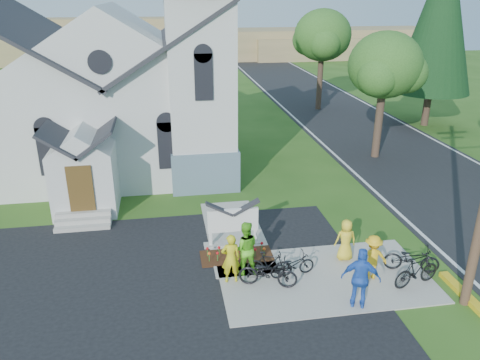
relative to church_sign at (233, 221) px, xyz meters
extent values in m
plane|color=#2B5217|center=(1.20, -3.20, -1.03)|extent=(120.00, 120.00, 0.00)
cube|color=black|center=(11.20, 11.80, -1.02)|extent=(8.00, 90.00, 0.02)
cube|color=#A49D94|center=(2.70, -2.70, -1.00)|extent=(7.00, 4.00, 0.05)
cube|color=silver|center=(-4.80, 9.80, 1.47)|extent=(11.00, 9.00, 5.00)
cube|color=slate|center=(-0.50, 6.50, -0.03)|extent=(3.20, 3.20, 2.00)
cube|color=silver|center=(-0.50, 6.50, 3.47)|extent=(3.00, 3.00, 9.00)
cube|color=silver|center=(-5.80, 4.10, 0.37)|extent=(2.60, 2.40, 2.80)
cube|color=#513917|center=(-5.80, 2.87, 0.47)|extent=(1.00, 0.10, 2.00)
cube|color=#A49D94|center=(0.00, 0.00, -0.98)|extent=(2.20, 0.40, 0.10)
cube|color=white|center=(-0.85, 0.00, -0.48)|extent=(0.12, 0.12, 1.00)
cube|color=white|center=(0.85, 0.00, -0.48)|extent=(0.12, 0.12, 1.00)
cube|color=white|center=(0.00, 0.00, 0.02)|extent=(1.90, 0.14, 0.90)
cube|color=#3B2410|center=(0.00, -0.90, -0.99)|extent=(2.60, 1.10, 0.07)
cylinder|color=#39271F|center=(9.70, 8.80, 1.00)|extent=(0.44, 0.44, 4.05)
ellipsoid|color=#2A551D|center=(9.70, 8.80, 4.22)|extent=(4.00, 4.00, 3.60)
cylinder|color=#39271F|center=(10.20, 20.80, 1.22)|extent=(0.44, 0.44, 4.50)
ellipsoid|color=#2A551D|center=(10.20, 20.80, 4.79)|extent=(4.40, 4.40, 3.96)
cylinder|color=#39271F|center=(16.20, 14.80, 0.17)|extent=(0.50, 0.50, 2.40)
cone|color=black|center=(16.20, 14.80, 6.37)|extent=(5.20, 5.20, 10.00)
cube|color=olive|center=(7.20, 52.80, 0.97)|extent=(60.00, 8.00, 4.00)
cube|color=olive|center=(-8.80, 54.80, 1.77)|extent=(30.00, 6.00, 5.60)
cube|color=olive|center=(23.20, 50.80, 0.47)|extent=(25.00, 6.00, 3.00)
imported|color=gold|center=(-0.43, -2.41, -0.12)|extent=(0.63, 0.42, 1.72)
imported|color=black|center=(0.71, -2.87, -0.48)|extent=(2.02, 1.23, 1.00)
imported|color=#5FC725|center=(0.11, -1.99, -0.03)|extent=(0.98, 0.79, 1.90)
imported|color=black|center=(0.88, -2.33, -0.52)|extent=(1.57, 0.78, 0.91)
imported|color=blue|center=(3.18, -4.36, 0.01)|extent=(1.25, 0.87, 1.97)
imported|color=black|center=(1.64, -2.43, -0.56)|extent=(1.65, 0.80, 0.83)
imported|color=gold|center=(4.19, -2.97, -0.20)|extent=(1.07, 0.70, 1.56)
imported|color=black|center=(5.44, -3.61, -0.45)|extent=(1.82, 0.91, 1.05)
imported|color=yellow|center=(3.76, -1.71, -0.21)|extent=(0.78, 0.54, 1.53)
imported|color=black|center=(5.71, -2.81, -0.50)|extent=(1.94, 1.23, 0.96)
camera|label=1|loc=(-2.27, -15.36, 7.88)|focal=35.00mm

